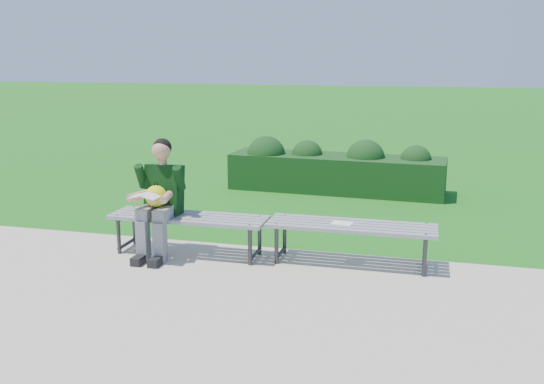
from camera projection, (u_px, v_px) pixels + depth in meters
The scene contains 7 objects.
ground at pixel (241, 247), 7.24m from camera, with size 80.00×80.00×0.00m.
walkway at pixel (184, 302), 5.59m from camera, with size 30.00×3.50×0.02m.
hedge at pixel (333, 169), 10.16m from camera, with size 3.60×1.07×0.90m.
bench_left at pixel (189, 220), 6.84m from camera, with size 1.80×0.50×0.46m.
bench_right at pixel (351, 229), 6.50m from camera, with size 1.80×0.50×0.46m.
seated_boy at pixel (159, 195), 6.75m from camera, with size 0.56×0.76×1.31m.
paper_sheet at pixel (342, 223), 6.51m from camera, with size 0.24×0.18×0.01m.
Camera 1 is at (2.09, -6.60, 2.23)m, focal length 40.00 mm.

